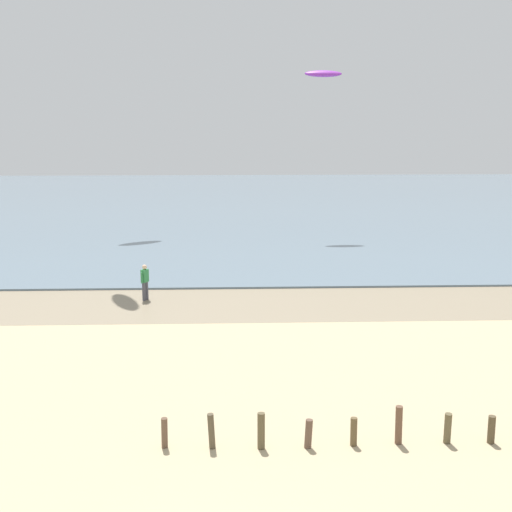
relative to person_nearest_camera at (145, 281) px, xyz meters
The scene contains 4 objects.
wet_sand_strip 4.15m from the person_nearest_camera, 13.44° to the right, with size 120.00×5.73×0.01m, color gray.
sea 37.15m from the person_nearest_camera, 83.91° to the left, with size 160.00×70.00×0.10m, color slate.
person_nearest_camera is the anchor object (origin of this frame).
kite_aloft_4 23.15m from the person_nearest_camera, 58.94° to the left, with size 2.66×0.85×0.43m, color purple.
Camera 1 is at (0.16, -9.22, 8.31)m, focal length 46.47 mm.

